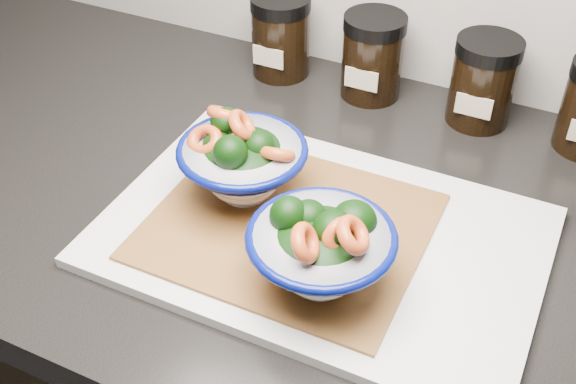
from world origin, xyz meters
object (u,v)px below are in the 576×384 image
at_px(bowl_left, 242,162).
at_px(bowl_right, 322,249).
at_px(spice_jar_c, 483,81).
at_px(cutting_board, 321,237).
at_px(spice_jar_b, 373,56).
at_px(spice_jar_a, 281,36).

xyz_separation_m(bowl_left, bowl_right, (0.13, -0.09, 0.00)).
xyz_separation_m(bowl_left, spice_jar_c, (0.19, 0.28, -0.00)).
distance_m(bowl_left, bowl_right, 0.15).
bearing_deg(cutting_board, spice_jar_c, 73.07).
bearing_deg(spice_jar_b, bowl_right, -76.78).
distance_m(cutting_board, spice_jar_b, 0.30).
bearing_deg(spice_jar_a, spice_jar_c, 0.00).
height_order(bowl_left, spice_jar_c, bowl_left).
height_order(spice_jar_a, spice_jar_c, same).
relative_size(cutting_board, bowl_right, 3.21).
bearing_deg(bowl_right, spice_jar_a, 121.14).
bearing_deg(cutting_board, spice_jar_b, 100.82).
xyz_separation_m(bowl_right, spice_jar_c, (0.06, 0.36, -0.00)).
height_order(cutting_board, bowl_left, bowl_left).
bearing_deg(bowl_left, bowl_right, -33.41).
xyz_separation_m(cutting_board, spice_jar_c, (0.09, 0.30, 0.05)).
relative_size(spice_jar_a, spice_jar_c, 1.00).
height_order(bowl_left, bowl_right, bowl_left).
distance_m(bowl_right, spice_jar_a, 0.42).
relative_size(bowl_right, spice_jar_a, 1.24).
relative_size(bowl_right, spice_jar_c, 1.24).
relative_size(bowl_left, spice_jar_c, 1.24).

